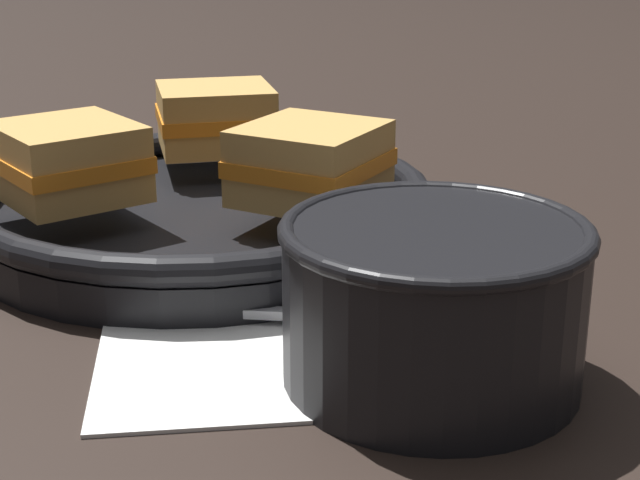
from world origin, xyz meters
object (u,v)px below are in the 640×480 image
object	(u,v)px
soup_bowl	(434,293)
spoon	(343,317)
skillet	(202,210)
sandwich_near_left	(216,118)
sandwich_far_left	(310,163)
sandwich_near_right	(68,161)

from	to	relation	value
soup_bowl	spoon	xyz separation A→B (m)	(-0.03, 0.06, -0.04)
spoon	skillet	distance (m)	0.17
skillet	sandwich_near_left	xyz separation A→B (m)	(0.02, 0.08, 0.04)
sandwich_near_left	spoon	bearing A→B (deg)	-78.14
soup_bowl	sandwich_far_left	world-z (taller)	sandwich_far_left
spoon	sandwich_far_left	bearing A→B (deg)	107.17
sandwich_near_right	soup_bowl	bearing A→B (deg)	-47.15
spoon	sandwich_near_right	size ratio (longest dim) A/B	1.51
soup_bowl	sandwich_near_left	bearing A→B (deg)	105.00
sandwich_near_right	sandwich_far_left	bearing A→B (deg)	-10.70
soup_bowl	skillet	bearing A→B (deg)	113.86
sandwich_far_left	soup_bowl	bearing A→B (deg)	-78.79
sandwich_near_left	sandwich_near_right	size ratio (longest dim) A/B	0.80
sandwich_near_left	sandwich_far_left	size ratio (longest dim) A/B	0.77
skillet	sandwich_near_left	world-z (taller)	sandwich_near_left
skillet	sandwich_far_left	world-z (taller)	sandwich_far_left
sandwich_far_left	skillet	bearing A→B (deg)	139.30
soup_bowl	sandwich_near_right	bearing A→B (deg)	132.85
skillet	sandwich_far_left	xyz separation A→B (m)	(0.06, -0.06, 0.04)
sandwich_near_right	sandwich_far_left	distance (m)	0.15
soup_bowl	sandwich_near_left	size ratio (longest dim) A/B	1.65
spoon	skillet	size ratio (longest dim) A/B	0.54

